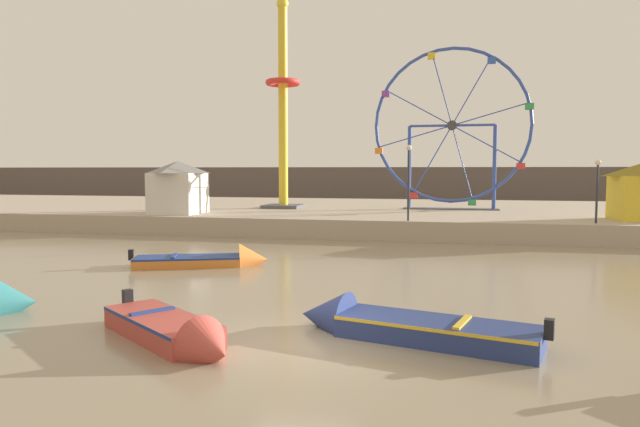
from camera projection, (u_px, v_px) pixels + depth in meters
The scene contains 11 objects.
ground_plane at pixel (300, 346), 13.15m from camera, with size 240.00×240.00×0.00m, color gray.
quay_promenade at pixel (404, 215), 44.43m from camera, with size 110.00×24.82×1.16m, color tan.
distant_town_skyline at pixel (421, 185), 71.81m from camera, with size 140.00×3.00×4.40m, color #564C47.
motorboat_navy_blue at pixel (393, 325), 13.95m from camera, with size 6.19×2.93×1.40m.
motorboat_orange_hull at pixel (215, 260), 24.29m from camera, with size 5.72×3.32×1.40m.
motorboat_faded_red at pixel (177, 333), 13.21m from camera, with size 4.64×3.88×1.28m.
ferris_wheel_blue_frame at pixel (452, 128), 41.49m from camera, with size 11.27×1.20×11.75m.
drop_tower_yellow_tower at pixel (283, 111), 43.11m from camera, with size 2.80×2.80×15.70m.
carnival_booth_white_ticket at pixel (178, 186), 37.98m from camera, with size 3.33×3.53×3.48m.
promenade_lamp_near at pixel (409, 172), 32.37m from camera, with size 0.32×0.32×4.30m.
promenade_lamp_far at pixel (597, 181), 30.83m from camera, with size 0.32×0.32×3.46m.
Camera 1 is at (3.25, -12.47, 4.06)m, focal length 32.09 mm.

